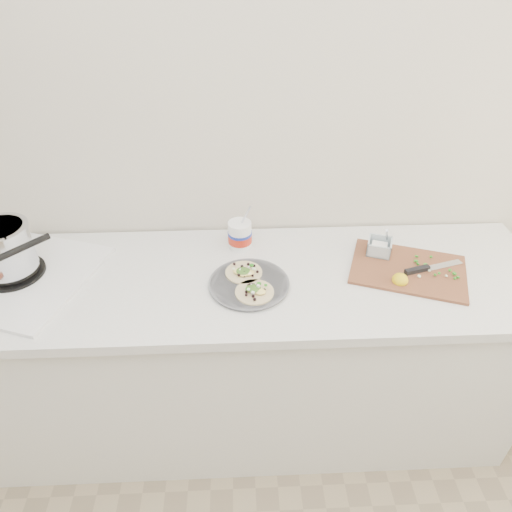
{
  "coord_description": "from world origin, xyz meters",
  "views": [
    {
      "loc": [
        0.06,
        0.08,
        1.98
      ],
      "look_at": [
        0.12,
        1.46,
        0.96
      ],
      "focal_mm": 32.0,
      "sensor_mm": 36.0,
      "label": 1
    }
  ],
  "objects_px": {
    "stove": "(8,258)",
    "taco_plate": "(249,282)",
    "cutboard": "(407,266)",
    "tub": "(240,233)"
  },
  "relations": [
    {
      "from": "stove",
      "to": "taco_plate",
      "type": "relative_size",
      "value": 2.29
    },
    {
      "from": "tub",
      "to": "cutboard",
      "type": "distance_m",
      "value": 0.66
    },
    {
      "from": "stove",
      "to": "cutboard",
      "type": "distance_m",
      "value": 1.48
    },
    {
      "from": "taco_plate",
      "to": "cutboard",
      "type": "height_order",
      "value": "cutboard"
    },
    {
      "from": "taco_plate",
      "to": "tub",
      "type": "xyz_separation_m",
      "value": [
        -0.03,
        0.25,
        0.05
      ]
    },
    {
      "from": "stove",
      "to": "tub",
      "type": "height_order",
      "value": "stove"
    },
    {
      "from": "taco_plate",
      "to": "cutboard",
      "type": "distance_m",
      "value": 0.61
    },
    {
      "from": "taco_plate",
      "to": "cutboard",
      "type": "xyz_separation_m",
      "value": [
        0.61,
        0.07,
        -0.0
      ]
    },
    {
      "from": "stove",
      "to": "taco_plate",
      "type": "xyz_separation_m",
      "value": [
        0.87,
        -0.09,
        -0.07
      ]
    },
    {
      "from": "stove",
      "to": "tub",
      "type": "xyz_separation_m",
      "value": [
        0.85,
        0.16,
        -0.02
      ]
    }
  ]
}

